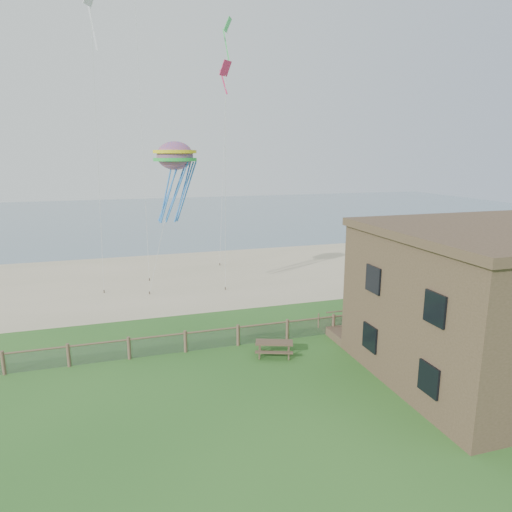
# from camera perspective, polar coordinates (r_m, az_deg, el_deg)

# --- Properties ---
(ground) EXTENTS (160.00, 160.00, 0.00)m
(ground) POSITION_cam_1_polar(r_m,az_deg,el_deg) (21.47, 2.09, -17.25)
(ground) COLOR #26571E
(ground) RESTS_ON ground
(sand_beach) EXTENTS (72.00, 20.00, 0.02)m
(sand_beach) POSITION_cam_1_polar(r_m,az_deg,el_deg) (41.45, -7.99, -2.51)
(sand_beach) COLOR tan
(sand_beach) RESTS_ON ground
(ocean) EXTENTS (160.00, 68.00, 0.02)m
(ocean) POSITION_cam_1_polar(r_m,az_deg,el_deg) (84.48, -12.88, 4.95)
(ocean) COLOR slate
(ocean) RESTS_ON ground
(chainlink_fence) EXTENTS (36.20, 0.20, 1.25)m
(chainlink_fence) POSITION_cam_1_polar(r_m,az_deg,el_deg) (26.39, -2.26, -10.01)
(chainlink_fence) COLOR brown
(chainlink_fence) RESTS_ON ground
(motel_deck) EXTENTS (15.00, 2.00, 0.50)m
(motel_deck) POSITION_cam_1_polar(r_m,az_deg,el_deg) (31.42, 22.05, -7.79)
(motel_deck) COLOR brown
(motel_deck) RESTS_ON ground
(picnic_table) EXTENTS (2.42, 2.13, 0.85)m
(picnic_table) POSITION_cam_1_polar(r_m,az_deg,el_deg) (25.29, 2.29, -11.36)
(picnic_table) COLOR brown
(picnic_table) RESTS_ON ground
(octopus_kite) EXTENTS (3.06, 2.23, 6.13)m
(octopus_kite) POSITION_cam_1_polar(r_m,az_deg,el_deg) (32.43, -9.98, 9.47)
(octopus_kite) COLOR orange
(kite_white) EXTENTS (2.31, 1.95, 3.23)m
(kite_white) POSITION_cam_1_polar(r_m,az_deg,el_deg) (33.67, -19.91, 26.55)
(kite_white) COLOR silver
(kite_red) EXTENTS (1.66, 1.70, 1.91)m
(kite_red) POSITION_cam_1_polar(r_m,az_deg,el_deg) (31.82, -3.83, 21.68)
(kite_red) COLOR #E62860
(kite_green) EXTENTS (2.24, 1.88, 3.10)m
(kite_green) POSITION_cam_1_polar(r_m,az_deg,el_deg) (41.07, -3.54, 25.58)
(kite_green) COLOR #38D355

